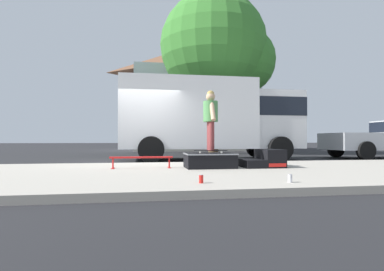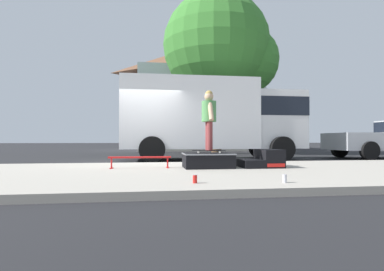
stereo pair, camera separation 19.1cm
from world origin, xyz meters
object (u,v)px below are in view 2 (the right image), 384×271
(grind_rail, at_px, (140,159))
(skater_kid, at_px, (209,115))
(skate_box, at_px, (208,160))
(kicker_ramp, at_px, (263,160))
(skateboard, at_px, (209,151))
(soda_can, at_px, (285,179))
(box_truck, at_px, (213,116))
(street_tree_main, at_px, (222,50))
(soda_can_b, at_px, (195,179))

(grind_rail, relative_size, skater_kid, 1.02)
(skate_box, distance_m, kicker_ramp, 1.35)
(skate_box, distance_m, skater_kid, 1.06)
(skateboard, xyz_separation_m, soda_can, (0.66, -2.62, -0.34))
(skateboard, xyz_separation_m, skater_kid, (0.00, 0.00, 0.84))
(grind_rail, height_order, skateboard, skateboard)
(skater_kid, relative_size, box_truck, 0.20)
(grind_rail, distance_m, box_truck, 5.38)
(skateboard, height_order, skater_kid, skater_kid)
(grind_rail, bearing_deg, skateboard, -3.97)
(soda_can, xyz_separation_m, box_truck, (0.40, 7.20, 1.52))
(soda_can, bearing_deg, skate_box, 104.95)
(box_truck, bearing_deg, grind_rail, -120.81)
(kicker_ramp, height_order, grind_rail, kicker_ramp)
(soda_can, relative_size, street_tree_main, 0.01)
(skate_box, relative_size, soda_can, 9.12)
(kicker_ramp, height_order, street_tree_main, street_tree_main)
(grind_rail, height_order, skater_kid, skater_kid)
(kicker_ramp, relative_size, street_tree_main, 0.11)
(box_truck, bearing_deg, soda_can, -93.15)
(street_tree_main, bearing_deg, box_truck, -108.00)
(skate_box, distance_m, street_tree_main, 11.18)
(soda_can_b, bearing_deg, skate_box, 74.66)
(grind_rail, distance_m, skater_kid, 1.92)
(grind_rail, xyz_separation_m, street_tree_main, (4.21, 9.22, 5.48))
(grind_rail, relative_size, street_tree_main, 0.16)
(skateboard, distance_m, skater_kid, 0.84)
(skate_box, height_order, kicker_ramp, kicker_ramp)
(grind_rail, height_order, street_tree_main, street_tree_main)
(skate_box, xyz_separation_m, box_truck, (1.09, 4.61, 1.40))
(skate_box, height_order, soda_can, skate_box)
(skate_box, xyz_separation_m, soda_can, (0.69, -2.59, -0.12))
(street_tree_main, bearing_deg, soda_can, -99.22)
(skate_box, xyz_separation_m, skateboard, (0.03, 0.03, 0.21))
(grind_rail, relative_size, box_truck, 0.21)
(box_truck, bearing_deg, skateboard, -102.98)
(skate_box, relative_size, street_tree_main, 0.13)
(skate_box, bearing_deg, soda_can, -75.05)
(grind_rail, distance_m, soda_can_b, 2.75)
(kicker_ramp, xyz_separation_m, skater_kid, (-1.32, 0.03, 1.07))
(skater_kid, relative_size, soda_can, 11.21)
(kicker_ramp, relative_size, skater_kid, 0.67)
(grind_rail, bearing_deg, street_tree_main, 65.46)
(skater_kid, bearing_deg, skate_box, -134.69)
(skateboard, relative_size, box_truck, 0.12)
(skateboard, bearing_deg, box_truck, 77.02)
(soda_can_b, relative_size, box_truck, 0.02)
(skater_kid, bearing_deg, soda_can_b, -105.84)
(skater_kid, xyz_separation_m, street_tree_main, (2.60, 9.33, 4.45))
(skate_box, bearing_deg, box_truck, 76.73)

